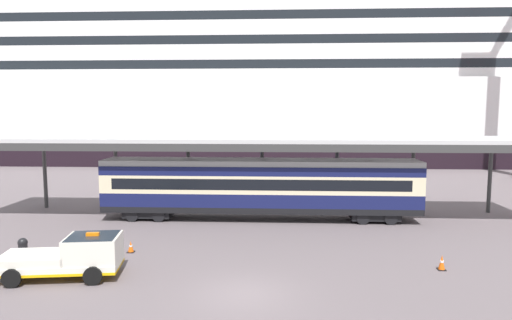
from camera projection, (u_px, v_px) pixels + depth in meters
ground_plane at (244, 294)px, 18.48m from camera, size 400.00×400.00×0.00m
cruise_ship at (303, 62)px, 69.61m from camera, size 126.98×26.10×42.75m
platform_canopy at (261, 142)px, 31.06m from camera, size 38.55×5.56×5.58m
train_carriage at (260, 186)px, 30.94m from camera, size 21.25×2.81×4.11m
service_truck at (72, 256)px, 20.25m from camera, size 5.43×2.80×2.02m
traffic_cone_near at (442, 263)px, 21.24m from camera, size 0.36×0.36×0.72m
traffic_cone_mid at (131, 247)px, 23.89m from camera, size 0.36×0.36×0.60m
quay_bollard at (23, 246)px, 23.21m from camera, size 0.48×0.48×0.96m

